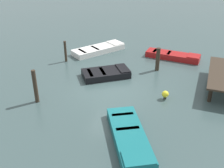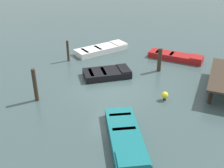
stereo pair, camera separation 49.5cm
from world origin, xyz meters
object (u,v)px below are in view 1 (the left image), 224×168
mooring_piling_near_left (65,51)px  marker_buoy (165,94)px  mooring_piling_center (35,86)px  rowboat_black (106,73)px  mooring_piling_far_right (158,59)px  rowboat_white (99,49)px  dock_segment (223,75)px  rowboat_teal (129,137)px  rowboat_red (173,56)px

mooring_piling_near_left → marker_buoy: size_ratio=3.08×
mooring_piling_center → marker_buoy: bearing=106.3°
rowboat_black → mooring_piling_far_right: (-1.72, 2.96, 0.54)m
mooring_piling_center → marker_buoy: mooring_piling_center is taller
mooring_piling_near_left → mooring_piling_far_right: size_ratio=0.97×
mooring_piling_center → mooring_piling_near_left: mooring_piling_center is taller
rowboat_black → mooring_piling_near_left: bearing=123.3°
rowboat_white → rowboat_black: same height
dock_segment → rowboat_white: size_ratio=1.19×
dock_segment → rowboat_white: 9.28m
marker_buoy → rowboat_teal: bearing=-17.4°
dock_segment → rowboat_teal: dock_segment is taller
dock_segment → mooring_piling_center: 10.27m
rowboat_white → rowboat_teal: same height
rowboat_red → rowboat_teal: (9.75, -1.33, -0.00)m
rowboat_black → mooring_piling_center: bearing=-156.1°
rowboat_teal → mooring_piling_center: mooring_piling_center is taller
rowboat_black → marker_buoy: marker_buoy is taller
rowboat_white → marker_buoy: 8.02m
rowboat_red → mooring_piling_center: bearing=-119.7°
rowboat_red → mooring_piling_near_left: 7.62m
dock_segment → rowboat_red: dock_segment is taller
rowboat_red → mooring_piling_near_left: (2.37, -7.22, 0.52)m
dock_segment → mooring_piling_near_left: bearing=-91.8°
dock_segment → mooring_piling_far_right: mooring_piling_far_right is taller
mooring_piling_center → mooring_piling_near_left: (-5.43, -0.64, -0.16)m
dock_segment → rowboat_teal: (5.91, -4.22, -0.61)m
dock_segment → rowboat_red: size_ratio=1.22×
dock_segment → mooring_piling_center: (3.96, -9.48, 0.07)m
rowboat_red → mooring_piling_near_left: mooring_piling_near_left is taller
rowboat_teal → marker_buoy: (-3.83, 1.20, 0.07)m
rowboat_red → marker_buoy: 5.92m
mooring_piling_center → mooring_piling_far_right: bearing=134.1°
rowboat_white → rowboat_black: bearing=-117.5°
rowboat_red → rowboat_white: bearing=-169.5°
rowboat_teal → mooring_piling_far_right: size_ratio=2.72×
rowboat_teal → mooring_piling_far_right: bearing=153.3°
mooring_piling_far_right → marker_buoy: mooring_piling_far_right is taller
dock_segment → rowboat_red: 4.84m
rowboat_white → rowboat_red: size_ratio=1.02×
mooring_piling_center → marker_buoy: (-1.88, 6.45, -0.61)m
dock_segment → mooring_piling_near_left: 10.22m
dock_segment → rowboat_black: (0.18, -6.76, -0.61)m
rowboat_white → rowboat_red: bearing=-50.0°
rowboat_white → mooring_piling_center: 7.90m
rowboat_white → marker_buoy: bearing=-97.6°
mooring_piling_far_right → marker_buoy: size_ratio=3.16×
rowboat_teal → mooring_piling_near_left: mooring_piling_near_left is taller
rowboat_red → mooring_piling_far_right: size_ratio=2.56×
rowboat_black → rowboat_teal: same height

